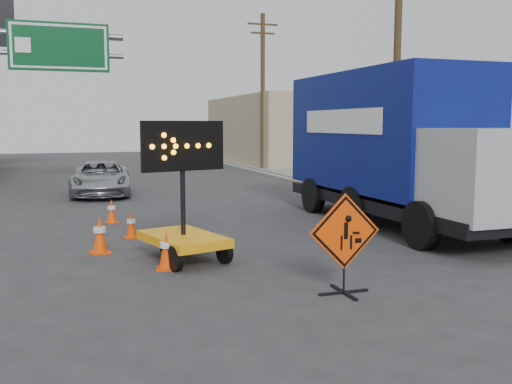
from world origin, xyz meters
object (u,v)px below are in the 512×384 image
arrow_board (183,230)px  pickup_truck (101,178)px  construction_sign (345,241)px  box_truck (396,156)px

arrow_board → pickup_truck: size_ratio=0.59×
construction_sign → pickup_truck: size_ratio=0.35×
construction_sign → box_truck: (4.34, 5.35, 1.01)m
construction_sign → arrow_board: bearing=123.4°
arrow_board → box_truck: (6.32, 2.29, 1.25)m
pickup_truck → construction_sign: bearing=-73.9°
arrow_board → box_truck: box_truck is taller
pickup_truck → box_truck: box_truck is taller
construction_sign → pickup_truck: 14.85m
pickup_truck → box_truck: bearing=-47.0°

